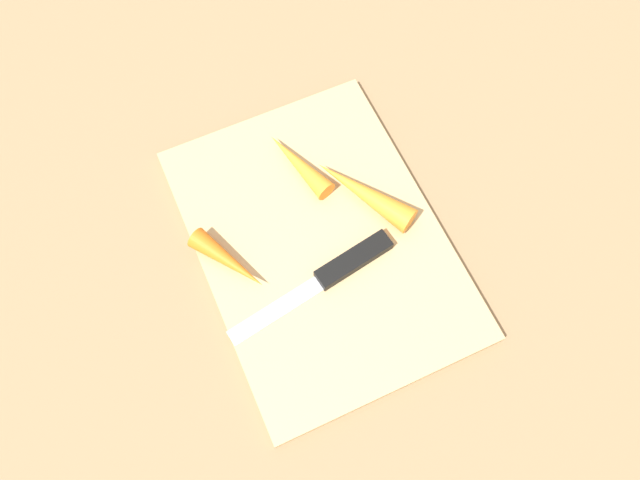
# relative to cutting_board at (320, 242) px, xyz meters

# --- Properties ---
(ground_plane) EXTENTS (1.40, 1.40, 0.00)m
(ground_plane) POSITION_rel_cutting_board_xyz_m (0.00, 0.00, -0.01)
(ground_plane) COLOR #8C6D4C
(cutting_board) EXTENTS (0.36, 0.26, 0.01)m
(cutting_board) POSITION_rel_cutting_board_xyz_m (0.00, 0.00, 0.00)
(cutting_board) COLOR tan
(cutting_board) RESTS_ON ground_plane
(knife) EXTENTS (0.05, 0.20, 0.01)m
(knife) POSITION_rel_cutting_board_xyz_m (-0.04, -0.01, 0.01)
(knife) COLOR #B7B7BC
(knife) RESTS_ON cutting_board
(carrot_shortest) EXTENTS (0.09, 0.07, 0.02)m
(carrot_shortest) POSITION_rel_cutting_board_xyz_m (0.01, 0.10, 0.02)
(carrot_shortest) COLOR orange
(carrot_shortest) RESTS_ON cutting_board
(carrot_medium) EXTENTS (0.10, 0.05, 0.02)m
(carrot_medium) POSITION_rel_cutting_board_xyz_m (0.09, -0.01, 0.02)
(carrot_medium) COLOR orange
(carrot_medium) RESTS_ON cutting_board
(carrot_longest) EXTENTS (0.12, 0.09, 0.03)m
(carrot_longest) POSITION_rel_cutting_board_xyz_m (0.03, -0.07, 0.02)
(carrot_longest) COLOR orange
(carrot_longest) RESTS_ON cutting_board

